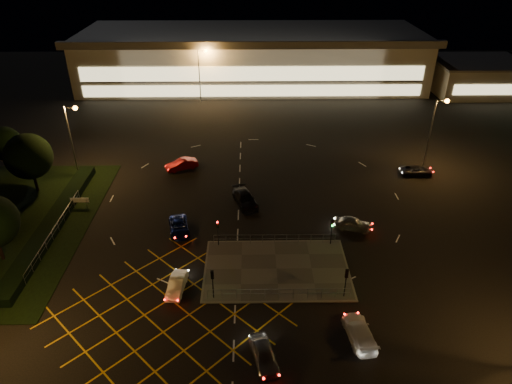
{
  "coord_description": "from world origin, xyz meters",
  "views": [
    {
      "loc": [
        -0.56,
        -37.29,
        29.63
      ],
      "look_at": [
        0.13,
        9.92,
        2.0
      ],
      "focal_mm": 32.0,
      "sensor_mm": 36.0,
      "label": 1
    }
  ],
  "objects_px": {
    "signal_se": "(346,277)",
    "car_far_dkgrey": "(245,199)",
    "car_circ_red": "(182,164)",
    "car_east_grey": "(416,171)",
    "signal_ne": "(332,227)",
    "car_right_silver": "(353,224)",
    "signal_sw": "(212,279)",
    "car_queue_white": "(177,285)",
    "car_left_blue": "(179,227)",
    "car_approach_white": "(359,332)",
    "car_near_silver": "(264,354)",
    "signal_nw": "(218,228)"
  },
  "relations": [
    {
      "from": "car_near_silver",
      "to": "signal_sw",
      "type": "bearing_deg",
      "value": 108.19
    },
    {
      "from": "car_queue_white",
      "to": "car_left_blue",
      "type": "bearing_deg",
      "value": 102.3
    },
    {
      "from": "car_right_silver",
      "to": "signal_ne",
      "type": "bearing_deg",
      "value": 151.02
    },
    {
      "from": "signal_sw",
      "to": "car_queue_white",
      "type": "height_order",
      "value": "signal_sw"
    },
    {
      "from": "car_far_dkgrey",
      "to": "car_right_silver",
      "type": "xyz_separation_m",
      "value": [
        12.16,
        -5.48,
        -0.05
      ]
    },
    {
      "from": "car_right_silver",
      "to": "car_circ_red",
      "type": "relative_size",
      "value": 0.93
    },
    {
      "from": "signal_ne",
      "to": "car_far_dkgrey",
      "type": "distance_m",
      "value": 12.57
    },
    {
      "from": "signal_se",
      "to": "car_far_dkgrey",
      "type": "height_order",
      "value": "signal_se"
    },
    {
      "from": "signal_se",
      "to": "car_right_silver",
      "type": "bearing_deg",
      "value": -105.19
    },
    {
      "from": "signal_nw",
      "to": "car_east_grey",
      "type": "height_order",
      "value": "signal_nw"
    },
    {
      "from": "car_queue_white",
      "to": "car_far_dkgrey",
      "type": "bearing_deg",
      "value": 73.5
    },
    {
      "from": "signal_sw",
      "to": "car_right_silver",
      "type": "height_order",
      "value": "signal_sw"
    },
    {
      "from": "signal_ne",
      "to": "car_right_silver",
      "type": "distance_m",
      "value": 4.48
    },
    {
      "from": "signal_ne",
      "to": "car_approach_white",
      "type": "relative_size",
      "value": 0.66
    },
    {
      "from": "car_near_silver",
      "to": "car_left_blue",
      "type": "distance_m",
      "value": 19.89
    },
    {
      "from": "car_far_dkgrey",
      "to": "car_circ_red",
      "type": "bearing_deg",
      "value": 114.58
    },
    {
      "from": "signal_se",
      "to": "car_near_silver",
      "type": "height_order",
      "value": "signal_se"
    },
    {
      "from": "signal_ne",
      "to": "car_circ_red",
      "type": "xyz_separation_m",
      "value": [
        -18.16,
        17.89,
        -1.63
      ]
    },
    {
      "from": "car_near_silver",
      "to": "car_circ_red",
      "type": "xyz_separation_m",
      "value": [
        -10.57,
        32.91,
        0.02
      ]
    },
    {
      "from": "car_left_blue",
      "to": "car_approach_white",
      "type": "xyz_separation_m",
      "value": [
        16.92,
        -15.58,
        0.06
      ]
    },
    {
      "from": "signal_ne",
      "to": "car_queue_white",
      "type": "height_order",
      "value": "signal_ne"
    },
    {
      "from": "car_circ_red",
      "to": "car_east_grey",
      "type": "relative_size",
      "value": 1.03
    },
    {
      "from": "signal_se",
      "to": "car_near_silver",
      "type": "relative_size",
      "value": 0.74
    },
    {
      "from": "signal_se",
      "to": "car_right_silver",
      "type": "relative_size",
      "value": 0.75
    },
    {
      "from": "car_circ_red",
      "to": "car_queue_white",
      "type": "bearing_deg",
      "value": -20.14
    },
    {
      "from": "signal_ne",
      "to": "signal_se",
      "type": "bearing_deg",
      "value": -90.0
    },
    {
      "from": "car_left_blue",
      "to": "car_approach_white",
      "type": "height_order",
      "value": "car_approach_white"
    },
    {
      "from": "signal_sw",
      "to": "car_east_grey",
      "type": "relative_size",
      "value": 0.72
    },
    {
      "from": "car_queue_white",
      "to": "car_right_silver",
      "type": "relative_size",
      "value": 0.93
    },
    {
      "from": "signal_se",
      "to": "signal_sw",
      "type": "bearing_deg",
      "value": 0.0
    },
    {
      "from": "car_far_dkgrey",
      "to": "car_approach_white",
      "type": "xyz_separation_m",
      "value": [
        9.56,
        -21.26,
        -0.07
      ]
    },
    {
      "from": "car_near_silver",
      "to": "car_approach_white",
      "type": "xyz_separation_m",
      "value": [
        7.95,
        2.17,
        -0.03
      ]
    },
    {
      "from": "car_east_grey",
      "to": "car_near_silver",
      "type": "bearing_deg",
      "value": 144.79
    },
    {
      "from": "signal_sw",
      "to": "car_queue_white",
      "type": "bearing_deg",
      "value": -18.54
    },
    {
      "from": "signal_ne",
      "to": "car_queue_white",
      "type": "bearing_deg",
      "value": -156.27
    },
    {
      "from": "signal_ne",
      "to": "car_near_silver",
      "type": "xyz_separation_m",
      "value": [
        -7.59,
        -15.02,
        -1.64
      ]
    },
    {
      "from": "signal_se",
      "to": "car_far_dkgrey",
      "type": "distance_m",
      "value": 18.87
    },
    {
      "from": "signal_se",
      "to": "car_approach_white",
      "type": "distance_m",
      "value": 5.15
    },
    {
      "from": "signal_se",
      "to": "signal_nw",
      "type": "bearing_deg",
      "value": -33.65
    },
    {
      "from": "signal_sw",
      "to": "car_left_blue",
      "type": "height_order",
      "value": "signal_sw"
    },
    {
      "from": "car_queue_white",
      "to": "car_circ_red",
      "type": "relative_size",
      "value": 0.87
    },
    {
      "from": "car_far_dkgrey",
      "to": "signal_sw",
      "type": "bearing_deg",
      "value": -118.5
    },
    {
      "from": "signal_sw",
      "to": "car_near_silver",
      "type": "relative_size",
      "value": 0.74
    },
    {
      "from": "car_near_silver",
      "to": "car_east_grey",
      "type": "height_order",
      "value": "car_near_silver"
    },
    {
      "from": "signal_nw",
      "to": "car_circ_red",
      "type": "relative_size",
      "value": 0.7
    },
    {
      "from": "car_near_silver",
      "to": "signal_ne",
      "type": "bearing_deg",
      "value": 49.31
    },
    {
      "from": "car_near_silver",
      "to": "car_east_grey",
      "type": "xyz_separation_m",
      "value": [
        21.86,
        30.82,
        -0.12
      ]
    },
    {
      "from": "signal_sw",
      "to": "car_circ_red",
      "type": "xyz_separation_m",
      "value": [
        -6.16,
        25.87,
        -1.63
      ]
    },
    {
      "from": "car_far_dkgrey",
      "to": "car_circ_red",
      "type": "height_order",
      "value": "car_far_dkgrey"
    },
    {
      "from": "signal_se",
      "to": "car_left_blue",
      "type": "height_order",
      "value": "signal_se"
    }
  ]
}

